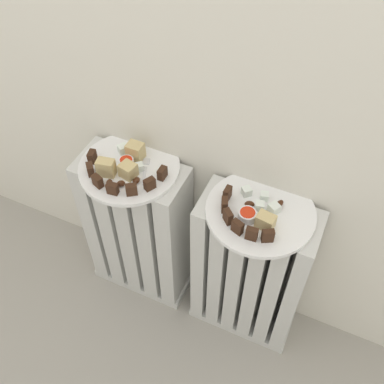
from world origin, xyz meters
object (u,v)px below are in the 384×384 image
object	(u,v)px
plate_left	(129,167)
fork	(145,169)
plate_right	(260,212)
jam_bowl_right	(247,215)
radiator_right	(249,273)
jam_bowl_left	(126,162)
radiator_left	(139,230)

from	to	relation	value
plate_left	fork	distance (m)	0.05
plate_right	jam_bowl_right	distance (m)	0.05
radiator_right	plate_left	bearing A→B (deg)	180.00
jam_bowl_right	jam_bowl_left	bearing A→B (deg)	174.48
radiator_right	fork	distance (m)	0.45
jam_bowl_left	fork	distance (m)	0.05
radiator_right	radiator_left	bearing A→B (deg)	180.00
plate_right	radiator_left	bearing A→B (deg)	180.00
plate_left	fork	bearing A→B (deg)	6.54
radiator_left	plate_left	size ratio (longest dim) A/B	2.01
radiator_left	jam_bowl_left	size ratio (longest dim) A/B	13.60
radiator_left	plate_right	size ratio (longest dim) A/B	2.01
jam_bowl_right	fork	xyz separation A→B (m)	(-0.31, 0.04, -0.01)
fork	plate_right	bearing A→B (deg)	-0.93
radiator_right	plate_left	xyz separation A→B (m)	(-0.39, 0.00, 0.30)
radiator_left	radiator_right	bearing A→B (deg)	0.00
radiator_left	plate_right	bearing A→B (deg)	0.00
radiator_left	radiator_right	size ratio (longest dim) A/B	1.00
jam_bowl_left	jam_bowl_right	world-z (taller)	same
radiator_right	jam_bowl_right	size ratio (longest dim) A/B	12.33
plate_right	jam_bowl_right	xyz separation A→B (m)	(-0.02, -0.04, 0.02)
radiator_right	jam_bowl_left	size ratio (longest dim) A/B	13.60
radiator_right	jam_bowl_left	xyz separation A→B (m)	(-0.39, -0.00, 0.32)
radiator_right	plate_right	world-z (taller)	plate_right
jam_bowl_left	fork	size ratio (longest dim) A/B	0.43
plate_left	jam_bowl_right	distance (m)	0.36
plate_left	jam_bowl_left	xyz separation A→B (m)	(-0.00, -0.00, 0.02)
radiator_right	plate_left	world-z (taller)	plate_left
radiator_left	fork	xyz separation A→B (m)	(0.05, 0.01, 0.30)
plate_left	jam_bowl_left	bearing A→B (deg)	-144.96
jam_bowl_left	radiator_left	bearing A→B (deg)	35.04
jam_bowl_left	plate_left	bearing A→B (deg)	35.04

